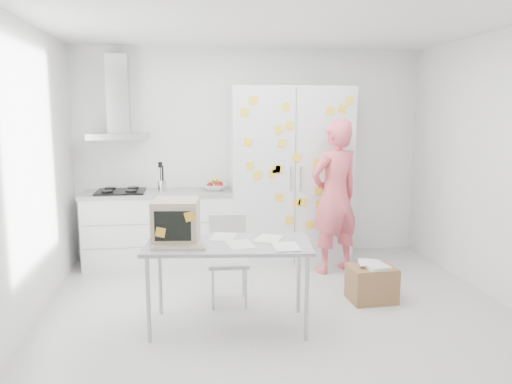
{
  "coord_description": "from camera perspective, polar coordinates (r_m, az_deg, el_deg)",
  "views": [
    {
      "loc": [
        -0.86,
        -4.48,
        1.89
      ],
      "look_at": [
        -0.12,
        0.67,
        1.05
      ],
      "focal_mm": 35.0,
      "sensor_mm": 36.0,
      "label": 1
    }
  ],
  "objects": [
    {
      "name": "floor",
      "position": [
        4.95,
        2.59,
        -13.49
      ],
      "size": [
        4.5,
        4.0,
        0.02
      ],
      "primitive_type": "cube",
      "color": "silver",
      "rests_on": "ground"
    },
    {
      "name": "walls",
      "position": [
        5.3,
        1.26,
        3.28
      ],
      "size": [
        4.52,
        4.01,
        2.7
      ],
      "color": "white",
      "rests_on": "ground"
    },
    {
      "name": "ceiling",
      "position": [
        4.63,
        2.85,
        19.17
      ],
      "size": [
        4.5,
        4.0,
        0.02
      ],
      "primitive_type": "cube",
      "color": "white",
      "rests_on": "walls"
    },
    {
      "name": "counter_run",
      "position": [
        6.35,
        -10.98,
        -3.94
      ],
      "size": [
        1.84,
        0.63,
        1.28
      ],
      "color": "white",
      "rests_on": "ground"
    },
    {
      "name": "range_hood",
      "position": [
        6.37,
        -15.46,
        9.42
      ],
      "size": [
        0.7,
        0.48,
        1.01
      ],
      "color": "silver",
      "rests_on": "walls"
    },
    {
      "name": "tall_cabinet",
      "position": [
        6.34,
        3.87,
        1.96
      ],
      "size": [
        1.5,
        0.68,
        2.2
      ],
      "color": "silver",
      "rests_on": "ground"
    },
    {
      "name": "person",
      "position": [
        5.93,
        8.97,
        -0.54
      ],
      "size": [
        0.77,
        0.65,
        1.81
      ],
      "primitive_type": "imported",
      "rotation": [
        0.0,
        0.0,
        3.52
      ],
      "color": "#E85A65",
      "rests_on": "ground"
    },
    {
      "name": "desk",
      "position": [
        4.39,
        -6.97,
        -4.49
      ],
      "size": [
        1.5,
        0.87,
        1.14
      ],
      "rotation": [
        0.0,
        0.0,
        -0.11
      ],
      "color": "gray",
      "rests_on": "ground"
    },
    {
      "name": "chair",
      "position": [
        5.04,
        -3.2,
        -7.02
      ],
      "size": [
        0.41,
        0.41,
        0.87
      ],
      "rotation": [
        0.0,
        0.0,
        -0.05
      ],
      "color": "#B7B7B5",
      "rests_on": "ground"
    },
    {
      "name": "cardboard_box",
      "position": [
        5.24,
        13.09,
        -10.09
      ],
      "size": [
        0.46,
        0.37,
        0.39
      ],
      "rotation": [
        0.0,
        0.0,
        0.04
      ],
      "color": "olive",
      "rests_on": "ground"
    }
  ]
}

